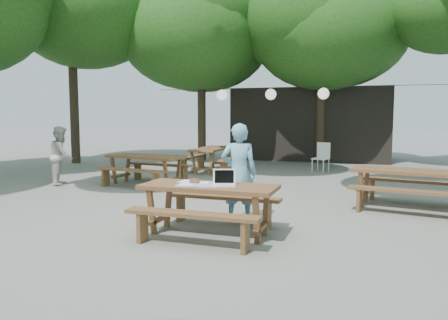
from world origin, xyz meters
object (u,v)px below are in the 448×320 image
picnic_table_nw (146,169)px  woman (239,173)px  plastic_chair (321,163)px  second_person (61,155)px  main_picnic_table (209,209)px

picnic_table_nw → woman: (3.35, -2.89, 0.43)m
picnic_table_nw → plastic_chair: bearing=53.6°
woman → second_person: 5.85m
woman → plastic_chair: 7.03m
main_picnic_table → second_person: second_person is taller
woman → picnic_table_nw: bearing=-51.5°
main_picnic_table → plastic_chair: bearing=84.6°
picnic_table_nw → second_person: second_person is taller
main_picnic_table → plastic_chair: size_ratio=2.22×
woman → second_person: woman is taller
woman → plastic_chair: (0.58, 6.99, -0.56)m
plastic_chair → main_picnic_table: bearing=-75.8°
second_person → plastic_chair: second_person is taller
main_picnic_table → woman: size_ratio=1.22×
main_picnic_table → picnic_table_nw: same height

